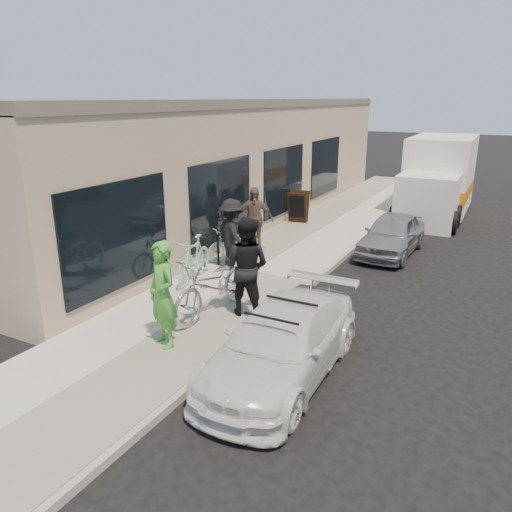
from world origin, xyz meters
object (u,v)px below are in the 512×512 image
at_px(bike_rack, 211,249).
at_px(sedan_silver, 392,234).
at_px(cruiser_bike_b, 232,243).
at_px(bystander_a, 232,235).
at_px(sandwich_board, 298,207).
at_px(sedan_white, 282,343).
at_px(tandem_bike, 214,285).
at_px(moving_truck, 438,181).
at_px(cruiser_bike_a, 194,259).
at_px(cruiser_bike_c, 253,233).
at_px(woman_rider, 162,295).
at_px(bystander_b, 254,220).
at_px(man_standing, 246,266).

distance_m(bike_rack, sedan_silver, 5.26).
relative_size(cruiser_bike_b, bystander_a, 0.90).
relative_size(sandwich_board, sedan_silver, 0.31).
relative_size(sedan_white, sedan_silver, 1.17).
relative_size(sandwich_board, cruiser_bike_b, 0.65).
height_order(sedan_silver, bystander_a, bystander_a).
bearing_deg(tandem_bike, moving_truck, 84.90).
distance_m(sedan_silver, cruiser_bike_b, 4.57).
relative_size(cruiser_bike_a, cruiser_bike_b, 1.07).
height_order(moving_truck, cruiser_bike_c, moving_truck).
relative_size(moving_truck, bystander_a, 3.29).
bearing_deg(cruiser_bike_a, bystander_a, 59.51).
distance_m(sandwich_board, cruiser_bike_c, 3.48).
distance_m(woman_rider, cruiser_bike_c, 6.08).
relative_size(sandwich_board, woman_rider, 0.56).
bearing_deg(bike_rack, cruiser_bike_a, -83.17).
height_order(woman_rider, cruiser_bike_b, woman_rider).
height_order(sedan_silver, bystander_b, bystander_b).
bearing_deg(man_standing, bystander_b, -67.14).
height_order(bystander_a, bystander_b, bystander_b).
relative_size(bike_rack, cruiser_bike_c, 0.56).
distance_m(woman_rider, cruiser_bike_a, 3.27).
bearing_deg(sedan_silver, moving_truck, 89.11).
relative_size(sandwich_board, moving_truck, 0.18).
bearing_deg(cruiser_bike_b, cruiser_bike_a, -69.25).
relative_size(bike_rack, tandem_bike, 0.36).
bearing_deg(moving_truck, woman_rider, -100.98).
bearing_deg(cruiser_bike_c, cruiser_bike_a, -106.96).
bearing_deg(sedan_white, tandem_bike, 148.01).
bearing_deg(cruiser_bike_b, moving_truck, 85.13).
relative_size(bystander_a, bystander_b, 0.98).
relative_size(sandwich_board, bystander_a, 0.59).
height_order(sandwich_board, bystander_a, bystander_a).
height_order(moving_truck, cruiser_bike_b, moving_truck).
distance_m(sedan_white, cruiser_bike_c, 6.64).
xyz_separation_m(woman_rider, cruiser_bike_c, (-1.42, 5.89, -0.49)).
relative_size(bike_rack, cruiser_bike_b, 0.51).
xyz_separation_m(sedan_white, moving_truck, (0.25, 13.28, 0.71)).
height_order(tandem_bike, woman_rider, woman_rider).
bearing_deg(cruiser_bike_b, man_standing, -36.36).
relative_size(cruiser_bike_c, bystander_a, 0.82).
distance_m(woman_rider, cruiser_bike_b, 5.05).
height_order(moving_truck, bystander_b, moving_truck).
bearing_deg(bike_rack, moving_truck, 68.19).
distance_m(sedan_white, cruiser_bike_a, 4.41).
relative_size(moving_truck, tandem_bike, 2.58).
distance_m(bike_rack, sandwich_board, 5.52).
bearing_deg(sedan_silver, cruiser_bike_c, -151.60).
height_order(woman_rider, cruiser_bike_c, woman_rider).
relative_size(moving_truck, cruiser_bike_b, 3.66).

